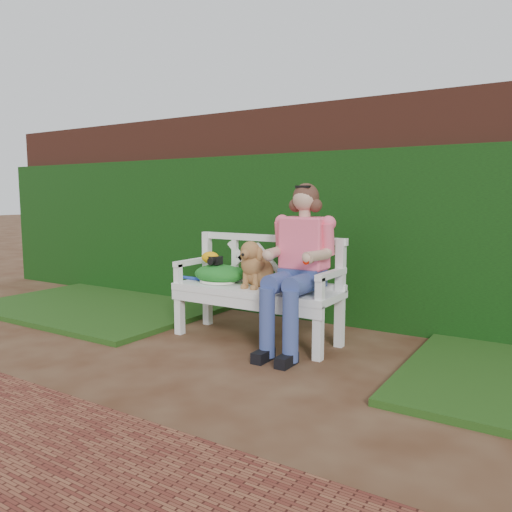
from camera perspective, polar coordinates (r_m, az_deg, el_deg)
The scene contains 12 objects.
ground at distance 3.79m, azimuth -3.03°, elevation -12.71°, with size 60.00×60.00×0.00m, color #3C1E10.
brick_wall at distance 5.24m, azimuth 9.03°, elevation 4.95°, with size 10.00×0.30×2.20m, color #5B2B1E.
ivy_hedge at distance 5.05m, azimuth 7.99°, elevation 2.06°, with size 10.00×0.18×1.70m, color #12450E.
grass_left at distance 6.00m, azimuth -16.98°, elevation -5.39°, with size 2.60×2.00×0.05m, color #17340D.
brick_paving at distance 2.75m, azimuth -24.12°, elevation -20.89°, with size 4.00×1.20×0.03m, color #532019.
garden_bench at distance 4.42m, azimuth -0.00°, elevation -6.58°, with size 1.58×0.60×0.48m, color white, non-canonical shape.
seated_woman at distance 4.10m, azimuth 5.22°, elevation -1.60°, with size 0.56×0.75×1.33m, color #E72D62, non-canonical shape.
dog at distance 4.32m, azimuth 0.07°, elevation -0.86°, with size 0.28×0.37×0.41m, color #A6762D, non-canonical shape.
tennis_racket at distance 4.58m, azimuth -4.73°, elevation -2.85°, with size 0.66×0.28×0.03m, color silver, non-canonical shape.
green_bag at distance 4.58m, azimuth -4.22°, elevation -1.99°, with size 0.49×0.38×0.17m, color #1C731D, non-canonical shape.
camera_item at distance 4.56m, azimuth -4.66°, elevation -0.50°, with size 0.11×0.08×0.07m, color black.
baseball_glove at distance 4.62m, azimuth -5.24°, elevation -0.18°, with size 0.18×0.13×0.11m, color #EDA00A.
Camera 1 is at (2.07, -2.91, 1.27)m, focal length 35.00 mm.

